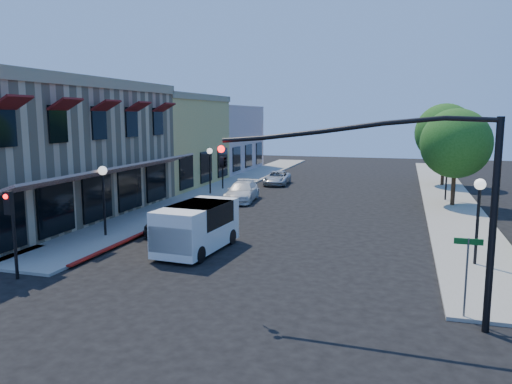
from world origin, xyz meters
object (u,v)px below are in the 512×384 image
(parked_car_b, at_px, (189,211))
(parked_car_c, at_px, (242,192))
(parked_car_a, at_px, (171,220))
(signal_mast_arm, at_px, (412,185))
(lamppost_left_near, at_px, (103,183))
(white_van, at_px, (196,225))
(lamppost_right_far, at_px, (447,163))
(street_tree_b, at_px, (445,133))
(lamppost_right_near, at_px, (479,200))
(secondary_signal, at_px, (11,218))
(parked_car_d, at_px, (277,178))
(lamppost_left_far, at_px, (210,159))
(street_name_sign, at_px, (467,265))
(street_tree_a, at_px, (456,143))

(parked_car_b, xyz_separation_m, parked_car_c, (0.92, 7.00, 0.16))
(parked_car_a, bearing_deg, signal_mast_arm, -38.21)
(lamppost_left_near, xyz_separation_m, white_van, (5.37, -1.05, -1.51))
(lamppost_right_far, bearing_deg, lamppost_left_near, -136.74)
(street_tree_b, distance_m, lamppost_right_far, 8.21)
(street_tree_b, height_order, lamppost_right_near, street_tree_b)
(secondary_signal, xyz_separation_m, parked_car_c, (2.72, 18.59, -1.64))
(signal_mast_arm, distance_m, parked_car_c, 21.87)
(lamppost_left_near, distance_m, white_van, 5.68)
(parked_car_d, bearing_deg, parked_car_c, -95.60)
(lamppost_right_far, height_order, parked_car_d, lamppost_right_far)
(lamppost_left_far, distance_m, white_van, 16.06)
(signal_mast_arm, xyz_separation_m, parked_car_a, (-11.71, 8.47, -3.42))
(lamppost_right_far, xyz_separation_m, parked_car_c, (-13.78, -4.00, -2.06))
(white_van, bearing_deg, parked_car_d, 94.88)
(signal_mast_arm, xyz_separation_m, secondary_signal, (-13.86, -0.09, -1.77))
(street_tree_b, xyz_separation_m, parked_car_d, (-13.81, -3.01, -3.96))
(signal_mast_arm, bearing_deg, lamppost_right_far, 83.30)
(lamppost_right_near, distance_m, lamppost_right_far, 16.00)
(white_van, relative_size, parked_car_b, 1.54)
(street_name_sign, height_order, parked_car_c, street_name_sign)
(street_name_sign, relative_size, parked_car_a, 0.63)
(lamppost_left_far, xyz_separation_m, lamppost_right_near, (17.00, -14.00, 0.00))
(street_tree_b, xyz_separation_m, white_van, (-11.93, -25.05, -3.32))
(secondary_signal, bearing_deg, parked_car_b, 81.17)
(parked_car_a, distance_m, parked_car_c, 10.05)
(white_van, distance_m, parked_car_c, 13.24)
(parked_car_a, height_order, parked_car_b, parked_car_a)
(parked_car_c, bearing_deg, lamppost_right_far, 10.43)
(signal_mast_arm, distance_m, lamppost_right_near, 7.15)
(lamppost_right_near, xyz_separation_m, parked_car_d, (-13.51, 20.99, -2.15))
(parked_car_a, relative_size, parked_car_c, 0.84)
(lamppost_left_near, xyz_separation_m, parked_car_d, (3.49, 20.99, -2.15))
(street_name_sign, relative_size, lamppost_left_near, 0.70)
(lamppost_right_far, xyz_separation_m, white_van, (-11.63, -17.05, -1.51))
(secondary_signal, bearing_deg, white_van, 48.66)
(lamppost_right_far, height_order, parked_car_b, lamppost_right_far)
(street_tree_b, distance_m, signal_mast_arm, 30.65)
(lamppost_right_near, distance_m, white_van, 11.77)
(street_tree_a, distance_m, white_van, 19.43)
(parked_car_b, bearing_deg, parked_car_a, -77.53)
(parked_car_a, bearing_deg, lamppost_left_near, -145.66)
(street_name_sign, distance_m, lamppost_right_far, 21.85)
(white_van, bearing_deg, lamppost_right_far, 55.72)
(parked_car_c, relative_size, parked_car_d, 1.11)
(parked_car_a, bearing_deg, white_van, -50.20)
(signal_mast_arm, height_order, lamppost_right_far, signal_mast_arm)
(lamppost_left_near, height_order, parked_car_d, lamppost_left_near)
(street_tree_b, xyz_separation_m, parked_car_c, (-14.08, -12.00, -3.86))
(parked_car_d, bearing_deg, street_tree_a, -30.69)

